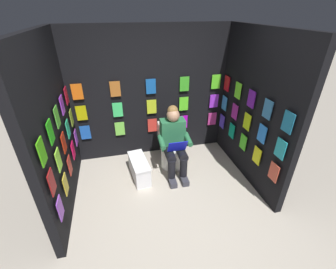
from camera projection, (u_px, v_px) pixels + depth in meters
name	position (u px, v px, depth m)	size (l,w,h in m)	color
ground_plane	(180.00, 233.00, 2.94)	(30.00, 30.00, 0.00)	#B2A899
display_wall_back	(150.00, 95.00, 4.08)	(2.87, 0.14, 2.34)	black
display_wall_left	(254.00, 110.00, 3.50)	(0.14, 1.97, 2.34)	black
display_wall_right	(53.00, 130.00, 2.91)	(0.14, 1.97, 2.34)	black
toilet	(171.00, 148.00, 4.09)	(0.41, 0.56, 0.77)	white
person_reading	(174.00, 142.00, 3.76)	(0.53, 0.69, 1.19)	#286B42
comic_longbox_near	(139.00, 169.00, 3.82)	(0.33, 0.66, 0.35)	silver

